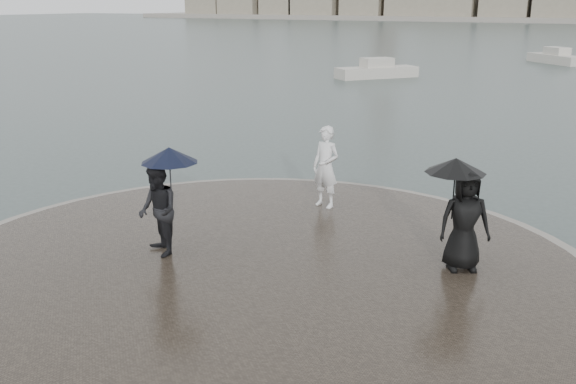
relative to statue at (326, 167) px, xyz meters
The scene contains 5 objects.
kerb_ring 4.11m from the statue, 83.61° to the right, with size 12.50×12.50×0.32m, color gray.
quay_tip 4.10m from the statue, 83.61° to the right, with size 11.90×11.90×0.36m, color #2D261E.
statue is the anchor object (origin of this frame).
visitor_left 4.31m from the statue, 109.13° to the right, with size 1.29×1.11×2.04m.
visitor_right 4.14m from the statue, 30.41° to the right, with size 1.30×1.09×1.95m.
Camera 1 is at (5.44, -5.33, 4.88)m, focal length 40.00 mm.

